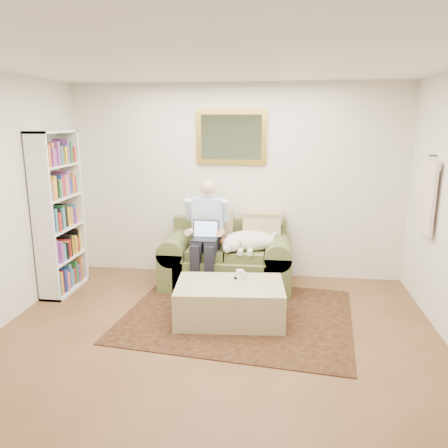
% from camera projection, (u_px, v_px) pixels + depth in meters
% --- Properties ---
extents(room_shell, '(4.51, 5.00, 2.61)m').
position_uv_depth(room_shell, '(210.00, 216.00, 3.83)').
color(room_shell, brown).
rests_on(room_shell, ground).
extents(rug, '(2.64, 2.21, 0.01)m').
position_uv_depth(rug, '(238.00, 315.00, 4.86)').
color(rug, black).
rests_on(rug, room_shell).
extents(sofa, '(1.66, 0.84, 1.00)m').
position_uv_depth(sofa, '(227.00, 264.00, 5.71)').
color(sofa, brown).
rests_on(sofa, room_shell).
extents(seated_man, '(0.55, 0.78, 1.40)m').
position_uv_depth(seated_man, '(206.00, 236.00, 5.50)').
color(seated_man, '#8CB0D8').
rests_on(seated_man, sofa).
extents(laptop, '(0.32, 0.26, 0.23)m').
position_uv_depth(laptop, '(205.00, 234.00, 5.43)').
color(laptop, black).
rests_on(laptop, seated_man).
extents(sleeping_dog, '(0.68, 0.43, 0.25)m').
position_uv_depth(sleeping_dog, '(250.00, 241.00, 5.51)').
color(sleeping_dog, white).
rests_on(sleeping_dog, sofa).
extents(ottoman, '(1.20, 0.83, 0.41)m').
position_uv_depth(ottoman, '(230.00, 302.00, 4.70)').
color(ottoman, tan).
rests_on(ottoman, room_shell).
extents(coffee_mug, '(0.08, 0.08, 0.10)m').
position_uv_depth(coffee_mug, '(240.00, 274.00, 4.79)').
color(coffee_mug, white).
rests_on(coffee_mug, ottoman).
extents(tv_remote, '(0.10, 0.16, 0.02)m').
position_uv_depth(tv_remote, '(239.00, 276.00, 4.85)').
color(tv_remote, black).
rests_on(tv_remote, ottoman).
extents(bookshelf, '(0.28, 0.80, 2.00)m').
position_uv_depth(bookshelf, '(59.00, 213.00, 5.37)').
color(bookshelf, white).
rests_on(bookshelf, room_shell).
extents(wall_mirror, '(0.94, 0.04, 0.72)m').
position_uv_depth(wall_mirror, '(231.00, 137.00, 5.74)').
color(wall_mirror, gold).
rests_on(wall_mirror, room_shell).
extents(hanging_shirt, '(0.06, 0.52, 0.90)m').
position_uv_depth(hanging_shirt, '(427.00, 193.00, 4.74)').
color(hanging_shirt, '#F4D7CA').
rests_on(hanging_shirt, room_shell).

